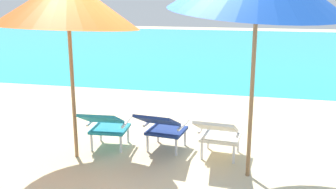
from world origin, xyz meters
name	(u,v)px	position (x,y,z in m)	size (l,w,h in m)	color
ground_plane	(200,90)	(0.00, 4.00, 0.00)	(40.00, 40.00, 0.00)	beige
ocean_band	(228,47)	(0.00, 12.65, 0.00)	(40.00, 18.00, 0.01)	#28B2B7
lounge_chair_left	(106,124)	(-0.78, -0.09, 0.40)	(0.60, 0.91, 0.68)	teal
lounge_chair_center	(162,126)	(0.03, 0.02, 0.40)	(0.63, 0.93, 0.68)	navy
lounge_chair_right	(219,133)	(0.84, -0.07, 0.40)	(0.61, 0.92, 0.68)	silver
beach_umbrella_left	(67,2)	(-1.12, -0.39, 2.12)	(2.58, 2.59, 2.49)	olive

